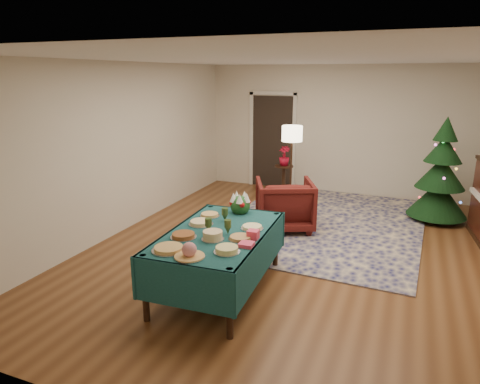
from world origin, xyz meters
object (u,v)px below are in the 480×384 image
at_px(gift_box, 253,234).
at_px(floor_lamp, 292,139).
at_px(armchair, 285,202).
at_px(side_table, 284,182).
at_px(potted_plant, 284,160).
at_px(buffet_table, 218,244).
at_px(christmas_tree, 441,175).

relative_size(gift_box, floor_lamp, 0.08).
height_order(gift_box, armchair, armchair).
height_order(gift_box, side_table, gift_box).
xyz_separation_m(side_table, potted_plant, (0.00, -0.00, 0.46)).
height_order(buffet_table, armchair, armchair).
bearing_deg(christmas_tree, potted_plant, 173.02).
relative_size(potted_plant, christmas_tree, 0.22).
distance_m(buffet_table, potted_plant, 4.15).
bearing_deg(floor_lamp, gift_box, -81.25).
xyz_separation_m(gift_box, side_table, (-0.86, 4.17, -0.46)).
bearing_deg(armchair, potted_plant, -97.00).
distance_m(floor_lamp, christmas_tree, 2.66).
bearing_deg(potted_plant, buffet_table, -84.28).
bearing_deg(floor_lamp, potted_plant, 117.08).
height_order(buffet_table, floor_lamp, floor_lamp).
bearing_deg(buffet_table, potted_plant, 95.72).
xyz_separation_m(buffet_table, armchair, (0.13, 2.33, -0.14)).
xyz_separation_m(buffet_table, side_table, (-0.41, 4.12, -0.26)).
relative_size(armchair, christmas_tree, 0.51).
height_order(gift_box, christmas_tree, christmas_tree).
bearing_deg(potted_plant, armchair, -73.25).
xyz_separation_m(gift_box, armchair, (-0.32, 2.38, -0.33)).
bearing_deg(gift_box, armchair, 97.73).
distance_m(gift_box, floor_lamp, 3.64).
bearing_deg(side_table, christmas_tree, -6.98).
relative_size(side_table, potted_plant, 1.73).
height_order(buffet_table, christmas_tree, christmas_tree).
height_order(floor_lamp, potted_plant, floor_lamp).
xyz_separation_m(side_table, christmas_tree, (2.91, -0.36, 0.49)).
bearing_deg(buffet_table, christmas_tree, 56.43).
bearing_deg(buffet_table, armchair, 86.89).
relative_size(armchair, potted_plant, 2.33).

